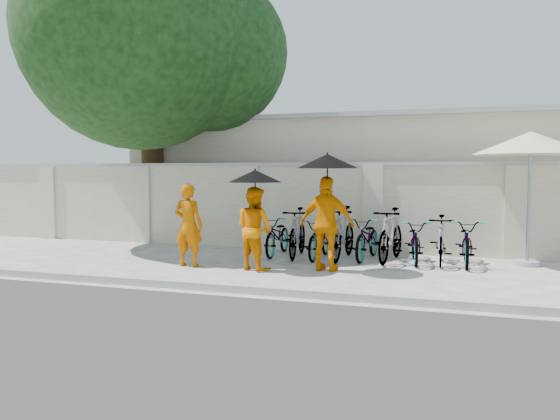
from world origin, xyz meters
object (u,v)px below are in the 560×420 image
(monk_left, at_px, (188,225))
(monk_right, at_px, (327,224))
(monk_center, at_px, (254,228))
(patio_umbrella, at_px, (531,145))

(monk_left, height_order, monk_right, monk_right)
(monk_center, distance_m, patio_umbrella, 5.64)
(monk_left, height_order, monk_center, monk_left)
(monk_center, relative_size, monk_right, 0.89)
(patio_umbrella, bearing_deg, monk_center, -157.16)
(patio_umbrella, bearing_deg, monk_right, -153.43)
(monk_left, relative_size, patio_umbrella, 0.58)
(monk_right, distance_m, patio_umbrella, 4.34)
(monk_right, bearing_deg, monk_left, 15.08)
(monk_center, bearing_deg, monk_right, -143.97)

